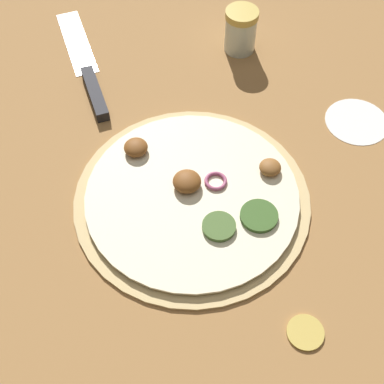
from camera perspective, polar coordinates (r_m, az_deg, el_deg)
ground_plane at (r=0.75m, az=0.00°, el=-0.84°), size 3.00×3.00×0.00m
pizza at (r=0.75m, az=0.10°, el=-0.46°), size 0.33×0.33×0.03m
knife at (r=0.92m, az=-10.90°, el=11.92°), size 0.06×0.29×0.02m
spice_jar at (r=0.95m, az=5.21°, el=16.81°), size 0.06×0.06×0.08m
loose_cap at (r=0.68m, az=12.03°, el=-14.39°), size 0.05×0.05×0.01m
flour_patch at (r=0.88m, az=17.17°, el=7.21°), size 0.10×0.10×0.00m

